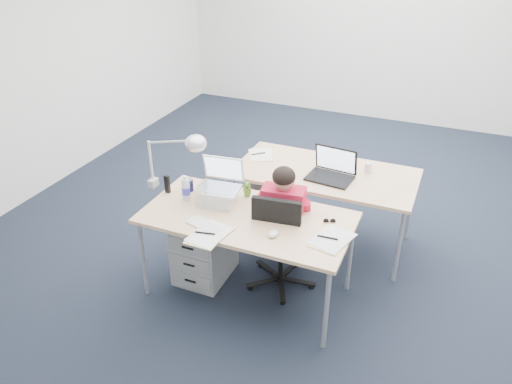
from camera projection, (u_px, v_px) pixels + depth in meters
The scene contains 24 objects.
floor at pixel (303, 236), 4.85m from camera, with size 7.00×7.00×0.00m, color black.
room at pixel (312, 60), 4.01m from camera, with size 6.02×7.02×2.80m.
desk_near at pixel (247, 221), 3.82m from camera, with size 1.60×0.80×0.73m.
desk_far at pixel (325, 177), 4.46m from camera, with size 1.60×0.80×0.73m.
office_chair at pixel (280, 259), 4.09m from camera, with size 0.64×0.64×0.92m.
seated_person at pixel (286, 220), 4.08m from camera, with size 0.35×0.61×1.08m.
drawer_pedestal_near at pixel (205, 248), 4.21m from camera, with size 0.40×0.50×0.55m, color #A8ACAE.
drawer_pedestal_far at pixel (267, 208), 4.78m from camera, with size 0.40×0.50×0.55m, color #A8ACAE.
silver_laptop at pixel (218, 184), 3.88m from camera, with size 0.33×0.26×0.35m, color silver, non-canonical shape.
wireless_keyboard at pixel (205, 225), 3.67m from camera, with size 0.29×0.12×0.01m, color white.
computer_mouse at pixel (273, 234), 3.55m from camera, with size 0.06×0.10×0.04m, color white.
headphones at pixel (215, 186), 4.18m from camera, with size 0.25×0.19×0.04m, color black, non-canonical shape.
can_koozie at pixel (189, 185), 4.11m from camera, with size 0.07×0.07×0.11m, color #14133D.
water_bottle at pixel (186, 188), 3.96m from camera, with size 0.07×0.07×0.21m, color silver.
bear_figurine at pixel (247, 189), 4.03m from camera, with size 0.07×0.05×0.13m, color #336F1D, non-canonical shape.
book_stack at pixel (211, 188), 4.10m from camera, with size 0.18×0.13×0.08m, color silver.
cordless_phone at pixel (167, 184), 4.08m from camera, with size 0.04×0.03×0.16m, color black.
papers_left at pixel (208, 235), 3.56m from camera, with size 0.22×0.32×0.01m, color #FFE293.
papers_right at pixel (330, 239), 3.51m from camera, with size 0.22×0.32×0.01m, color #FFE293.
sunglasses at pixel (329, 221), 3.71m from camera, with size 0.09×0.04×0.02m, color black, non-canonical shape.
desk_lamp at pixel (168, 160), 4.01m from camera, with size 0.49×0.18×0.56m, color silver, non-canonical shape.
dark_laptop at pixel (330, 165), 4.25m from camera, with size 0.38×0.37×0.28m, color black, non-canonical shape.
far_cup at pixel (368, 167), 4.42m from camera, with size 0.06×0.06×0.09m, color white.
far_papers at pixel (260, 155), 4.74m from camera, with size 0.20×0.29×0.01m, color white.
Camera 1 is at (1.15, -3.88, 2.74)m, focal length 35.00 mm.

